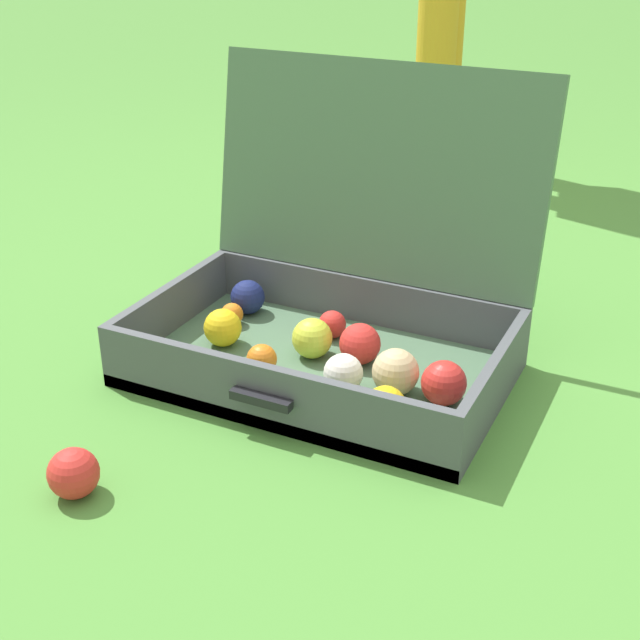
{
  "coord_description": "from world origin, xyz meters",
  "views": [
    {
      "loc": [
        0.54,
        -1.26,
        0.82
      ],
      "look_at": [
        -0.08,
        0.01,
        0.12
      ],
      "focal_mm": 48.95,
      "sensor_mm": 36.0,
      "label": 1
    }
  ],
  "objects": [
    {
      "name": "ground_plane",
      "position": [
        0.0,
        0.0,
        0.0
      ],
      "size": [
        16.0,
        16.0,
        0.0
      ],
      "primitive_type": "plane",
      "color": "#4C8C38"
    },
    {
      "name": "open_suitcase",
      "position": [
        -0.08,
        0.08,
        0.12
      ],
      "size": [
        0.68,
        0.52,
        0.53
      ],
      "color": "#4C7051",
      "rests_on": "ground"
    },
    {
      "name": "stray_ball_on_grass",
      "position": [
        -0.26,
        -0.47,
        0.04
      ],
      "size": [
        0.08,
        0.08,
        0.08
      ],
      "primitive_type": "sphere",
      "color": "red",
      "rests_on": "ground"
    }
  ]
}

